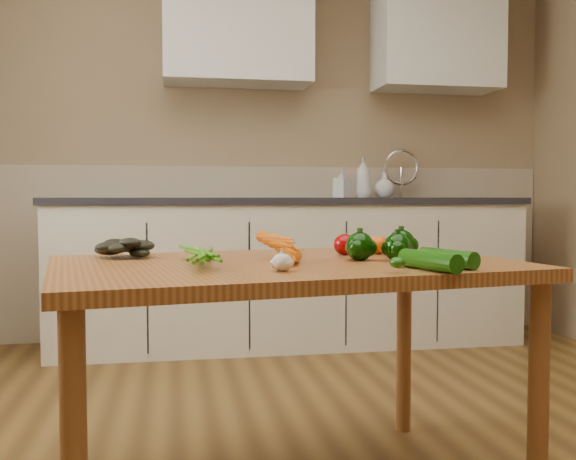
% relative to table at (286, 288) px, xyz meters
% --- Properties ---
extents(room, '(4.04, 5.04, 2.64)m').
position_rel_table_xyz_m(room, '(0.17, -0.03, 0.61)').
color(room, brown).
rests_on(room, ground).
extents(counter_run, '(2.84, 0.64, 1.14)m').
position_rel_table_xyz_m(counter_run, '(0.38, 1.99, -0.18)').
color(counter_run, beige).
rests_on(counter_run, ground).
extents(upper_cabinets, '(2.15, 0.35, 0.70)m').
position_rel_table_xyz_m(upper_cabinets, '(0.68, 2.12, 1.31)').
color(upper_cabinets, silver).
rests_on(upper_cabinets, room).
extents(table, '(1.45, 1.06, 0.71)m').
position_rel_table_xyz_m(table, '(0.00, 0.00, 0.00)').
color(table, '#A4622F').
rests_on(table, ground).
extents(soap_bottle_a, '(0.10, 0.10, 0.26)m').
position_rel_table_xyz_m(soap_bottle_a, '(0.86, 2.06, 0.39)').
color(soap_bottle_a, silver).
rests_on(soap_bottle_a, counter_run).
extents(soap_bottle_b, '(0.12, 0.12, 0.18)m').
position_rel_table_xyz_m(soap_bottle_b, '(0.71, 2.04, 0.36)').
color(soap_bottle_b, silver).
rests_on(soap_bottle_b, counter_run).
extents(soap_bottle_c, '(0.14, 0.14, 0.16)m').
position_rel_table_xyz_m(soap_bottle_c, '(1.01, 2.08, 0.35)').
color(soap_bottle_c, silver).
rests_on(soap_bottle_c, counter_run).
extents(carrot_bunch, '(0.27, 0.23, 0.07)m').
position_rel_table_xyz_m(carrot_bunch, '(-0.08, -0.02, 0.11)').
color(carrot_bunch, '#C95304').
rests_on(carrot_bunch, table).
extents(leafy_greens, '(0.19, 0.17, 0.10)m').
position_rel_table_xyz_m(leafy_greens, '(-0.48, 0.20, 0.13)').
color(leafy_greens, black).
rests_on(leafy_greens, table).
extents(garlic_bulb, '(0.05, 0.05, 0.05)m').
position_rel_table_xyz_m(garlic_bulb, '(-0.05, -0.25, 0.10)').
color(garlic_bulb, beige).
rests_on(garlic_bulb, table).
extents(pepper_a, '(0.08, 0.08, 0.08)m').
position_rel_table_xyz_m(pepper_a, '(0.22, -0.01, 0.12)').
color(pepper_a, black).
rests_on(pepper_a, table).
extents(pepper_b, '(0.09, 0.09, 0.09)m').
position_rel_table_xyz_m(pepper_b, '(0.38, 0.05, 0.12)').
color(pepper_b, black).
rests_on(pepper_b, table).
extents(pepper_c, '(0.08, 0.08, 0.08)m').
position_rel_table_xyz_m(pepper_c, '(0.33, -0.04, 0.12)').
color(pepper_c, black).
rests_on(pepper_c, table).
extents(tomato_a, '(0.08, 0.08, 0.07)m').
position_rel_table_xyz_m(tomato_a, '(0.22, 0.16, 0.11)').
color(tomato_a, '#800204').
rests_on(tomato_a, table).
extents(tomato_b, '(0.06, 0.06, 0.06)m').
position_rel_table_xyz_m(tomato_b, '(0.28, 0.21, 0.11)').
color(tomato_b, '#D64805').
rests_on(tomato_b, table).
extents(tomato_c, '(0.06, 0.06, 0.06)m').
position_rel_table_xyz_m(tomato_c, '(0.35, 0.18, 0.11)').
color(tomato_c, '#D64805').
rests_on(tomato_c, table).
extents(zucchini_a, '(0.12, 0.20, 0.05)m').
position_rel_table_xyz_m(zucchini_a, '(0.41, -0.23, 0.10)').
color(zucchini_a, '#0E4107').
rests_on(zucchini_a, table).
extents(zucchini_b, '(0.11, 0.21, 0.05)m').
position_rel_table_xyz_m(zucchini_b, '(0.33, -0.30, 0.10)').
color(zucchini_b, '#0E4107').
rests_on(zucchini_b, table).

